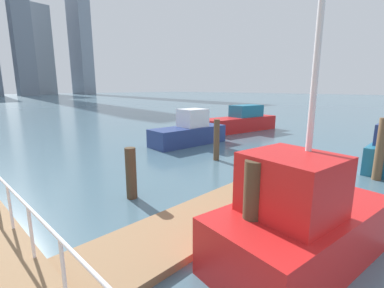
{
  "coord_description": "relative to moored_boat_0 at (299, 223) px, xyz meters",
  "views": [
    {
      "loc": [
        -4.35,
        2.24,
        3.6
      ],
      "look_at": [
        1.88,
        8.35,
        1.77
      ],
      "focal_mm": 25.39,
      "sensor_mm": 36.0,
      "label": 1
    }
  ],
  "objects": [
    {
      "name": "boardwalk_railing",
      "position": [
        -3.99,
        4.97,
        0.35
      ],
      "size": [
        0.06,
        25.08,
        1.08
      ],
      "color": "white",
      "rests_on": "boardwalk"
    },
    {
      "name": "moored_boat_0",
      "position": [
        0.0,
        0.0,
        0.0
      ],
      "size": [
        4.41,
        2.6,
        6.94
      ],
      "color": "red",
      "rests_on": "ground_plane"
    },
    {
      "name": "dock_piling_1",
      "position": [
        7.27,
        -0.05,
        0.35
      ],
      "size": [
        0.33,
        0.33,
        2.46
      ],
      "primitive_type": "cylinder",
      "color": "brown",
      "rests_on": "ground_plane"
    },
    {
      "name": "floating_dock",
      "position": [
        1.78,
        2.55,
        -0.79
      ],
      "size": [
        12.23,
        2.0,
        0.18
      ],
      "primitive_type": "cube",
      "color": "#93704C",
      "rests_on": "ground_plane"
    },
    {
      "name": "dock_piling_2",
      "position": [
        -0.55,
        5.33,
        -0.03
      ],
      "size": [
        0.35,
        0.35,
        1.7
      ],
      "primitive_type": "cylinder",
      "color": "#473826",
      "rests_on": "ground_plane"
    },
    {
      "name": "dock_piling_0",
      "position": [
        5.11,
        6.38,
        0.15
      ],
      "size": [
        0.29,
        0.29,
        2.06
      ],
      "primitive_type": "cylinder",
      "color": "brown",
      "rests_on": "ground_plane"
    },
    {
      "name": "dock_piling_3",
      "position": [
        -1.04,
        0.48,
        0.27
      ],
      "size": [
        0.35,
        0.35,
        2.31
      ],
      "primitive_type": "cylinder",
      "color": "#473826",
      "rests_on": "ground_plane"
    },
    {
      "name": "moored_boat_3",
      "position": [
        6.94,
        10.15,
        -0.1
      ],
      "size": [
        5.24,
        2.19,
        2.24
      ],
      "color": "navy",
      "rests_on": "ground_plane"
    },
    {
      "name": "skyline_tower_6",
      "position": [
        58.5,
        139.64,
        37.76
      ],
      "size": [
        7.46,
        12.63,
        77.29
      ],
      "primitive_type": "cube",
      "rotation": [
        0.0,
        0.0,
        0.09
      ],
      "color": "gray",
      "rests_on": "ground_plane"
    },
    {
      "name": "moored_boat_4",
      "position": [
        13.81,
        10.92,
        -0.09
      ],
      "size": [
        7.28,
        3.06,
        2.12
      ],
      "color": "red",
      "rests_on": "ground_plane"
    },
    {
      "name": "skyline_tower_5",
      "position": [
        40.28,
        148.66,
        19.83
      ],
      "size": [
        12.59,
        13.01,
        41.41
      ],
      "primitive_type": "cube",
      "rotation": [
        0.0,
        0.0,
        0.09
      ],
      "color": "#8C939E",
      "rests_on": "ground_plane"
    },
    {
      "name": "ground_plane",
      "position": [
        -0.84,
        15.75,
        -0.88
      ],
      "size": [
        300.0,
        300.0,
        0.0
      ],
      "primitive_type": "plane",
      "color": "#476675"
    }
  ]
}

